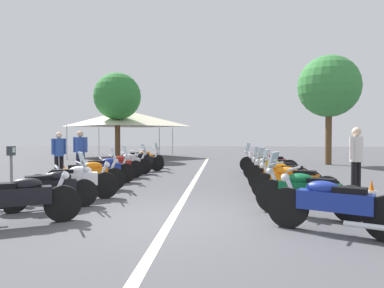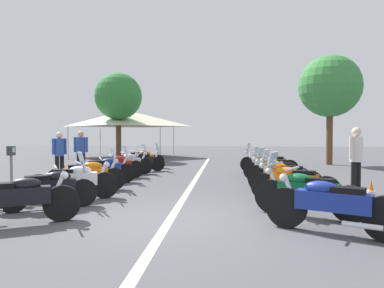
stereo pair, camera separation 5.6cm
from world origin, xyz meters
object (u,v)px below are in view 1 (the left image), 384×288
(traffic_cone_1, at_px, (65,175))
(event_tent, at_px, (125,118))
(motorcycle_right_row_6, at_px, (270,164))
(motorcycle_left_row_0, at_px, (16,199))
(motorcycle_left_row_3, at_px, (87,174))
(bystander_1, at_px, (356,155))
(bystander_2, at_px, (59,152))
(motorcycle_right_row_5, at_px, (270,168))
(roadside_tree_1, at_px, (117,97))
(motorcycle_right_row_0, at_px, (333,204))
(motorcycle_right_row_3, at_px, (283,176))
(motorcycle_right_row_2, at_px, (293,182))
(motorcycle_left_row_6, at_px, (126,163))
(motorcycle_left_row_5, at_px, (115,166))
(motorcycle_left_row_7, at_px, (140,161))
(motorcycle_left_row_8, at_px, (141,158))
(bystander_0, at_px, (80,150))
(parking_meter, at_px, (11,163))
(roadside_tree_0, at_px, (329,87))
(motorcycle_right_row_1, at_px, (308,192))
(motorcycle_left_row_2, at_px, (73,181))
(motorcycle_right_row_7, at_px, (263,161))
(motorcycle_left_row_1, at_px, (51,188))
(traffic_cone_0, at_px, (372,195))
(motorcycle_left_row_4, at_px, (105,169))
(motorcycle_right_row_4, at_px, (276,171))

(traffic_cone_1, height_order, event_tent, event_tent)
(motorcycle_right_row_6, xyz_separation_m, traffic_cone_1, (-2.91, 6.66, -0.16))
(motorcycle_left_row_0, relative_size, motorcycle_left_row_3, 0.97)
(motorcycle_right_row_6, xyz_separation_m, bystander_1, (-4.14, -1.65, 0.57))
(bystander_1, height_order, bystander_2, bystander_1)
(motorcycle_left_row_3, bearing_deg, motorcycle_right_row_6, 14.13)
(motorcycle_right_row_5, distance_m, roadside_tree_1, 12.63)
(motorcycle_left_row_0, relative_size, motorcycle_right_row_6, 1.01)
(motorcycle_right_row_0, relative_size, motorcycle_right_row_6, 1.01)
(motorcycle_right_row_5, bearing_deg, motorcycle_right_row_0, 122.53)
(motorcycle_left_row_3, distance_m, motorcycle_right_row_3, 5.30)
(motorcycle_right_row_2, bearing_deg, roadside_tree_1, -36.12)
(motorcycle_left_row_6, xyz_separation_m, motorcycle_right_row_2, (-5.07, -5.34, 0.01))
(motorcycle_left_row_5, distance_m, bystander_1, 7.70)
(motorcycle_left_row_5, bearing_deg, motorcycle_left_row_0, -120.10)
(motorcycle_left_row_7, relative_size, motorcycle_right_row_6, 1.05)
(motorcycle_left_row_8, relative_size, bystander_0, 1.21)
(motorcycle_left_row_5, height_order, motorcycle_right_row_5, motorcycle_left_row_5)
(motorcycle_right_row_0, bearing_deg, parking_meter, 9.50)
(motorcycle_left_row_3, bearing_deg, traffic_cone_1, 112.03)
(motorcycle_left_row_7, bearing_deg, motorcycle_right_row_6, -32.17)
(roadside_tree_0, bearing_deg, motorcycle_right_row_1, 162.36)
(motorcycle_left_row_2, bearing_deg, motorcycle_left_row_5, 69.56)
(motorcycle_left_row_7, relative_size, parking_meter, 1.60)
(motorcycle_right_row_1, distance_m, motorcycle_right_row_5, 5.28)
(roadside_tree_0, bearing_deg, parking_meter, 136.55)
(motorcycle_left_row_5, height_order, motorcycle_right_row_3, motorcycle_right_row_3)
(motorcycle_left_row_8, xyz_separation_m, motorcycle_right_row_0, (-10.33, -5.43, 0.00))
(motorcycle_right_row_6, height_order, bystander_2, bystander_2)
(parking_meter, bearing_deg, motorcycle_right_row_1, -9.22)
(motorcycle_right_row_5, distance_m, motorcycle_right_row_7, 2.58)
(motorcycle_left_row_1, distance_m, roadside_tree_0, 15.27)
(motorcycle_left_row_0, height_order, motorcycle_left_row_3, motorcycle_left_row_3)
(motorcycle_left_row_5, xyz_separation_m, bystander_0, (0.67, 1.51, 0.53))
(bystander_0, bearing_deg, motorcycle_left_row_0, 8.30)
(bystander_2, bearing_deg, bystander_0, 108.69)
(bystander_1, bearing_deg, event_tent, -3.78)
(motorcycle_left_row_8, bearing_deg, traffic_cone_0, -72.23)
(motorcycle_left_row_3, distance_m, traffic_cone_0, 7.06)
(motorcycle_left_row_4, height_order, motorcycle_right_row_5, motorcycle_left_row_4)
(motorcycle_right_row_2, height_order, motorcycle_right_row_4, motorcycle_right_row_2)
(motorcycle_right_row_4, bearing_deg, event_tent, -27.16)
(motorcycle_left_row_7, relative_size, motorcycle_right_row_3, 1.12)
(motorcycle_left_row_2, height_order, motorcycle_right_row_7, motorcycle_right_row_7)
(motorcycle_right_row_1, height_order, traffic_cone_1, motorcycle_right_row_1)
(motorcycle_right_row_3, distance_m, event_tent, 16.81)
(motorcycle_left_row_7, relative_size, motorcycle_left_row_8, 1.01)
(motorcycle_left_row_5, bearing_deg, motorcycle_left_row_2, -119.02)
(motorcycle_right_row_2, xyz_separation_m, motorcycle_right_row_3, (1.18, 0.04, 0.00))
(bystander_0, bearing_deg, traffic_cone_1, 4.16)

